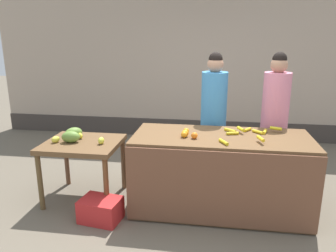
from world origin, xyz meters
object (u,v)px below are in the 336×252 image
object	(u,v)px
vendor_woman_pink_shirt	(274,123)
produce_crate	(101,210)
produce_sack	(149,165)
vendor_woman_blue_shirt	(213,120)

from	to	relation	value
vendor_woman_pink_shirt	produce_crate	distance (m)	2.42
vendor_woman_pink_shirt	produce_sack	distance (m)	1.79
vendor_woman_pink_shirt	produce_sack	size ratio (longest dim) A/B	3.70
produce_crate	produce_sack	distance (m)	1.16
vendor_woman_pink_shirt	produce_crate	world-z (taller)	vendor_woman_pink_shirt
vendor_woman_blue_shirt	produce_sack	xyz separation A→B (m)	(-0.87, -0.06, -0.67)
vendor_woman_pink_shirt	produce_sack	bearing A→B (deg)	-178.95
vendor_woman_blue_shirt	produce_crate	distance (m)	1.85
produce_crate	produce_sack	size ratio (longest dim) A/B	0.89
vendor_woman_blue_shirt	vendor_woman_pink_shirt	world-z (taller)	vendor_woman_pink_shirt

